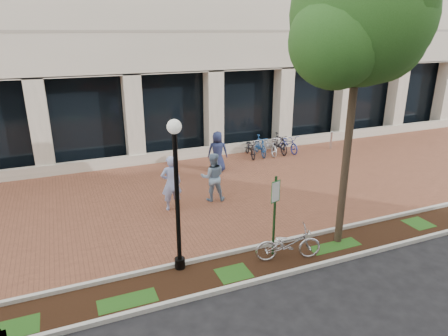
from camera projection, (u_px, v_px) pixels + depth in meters
name	position (u px, v px, depth m)	size (l,w,h in m)	color
ground	(212.00, 192.00, 15.73)	(120.00, 120.00, 0.00)	black
brick_plaza	(212.00, 192.00, 15.73)	(40.00, 9.00, 0.01)	brown
planting_strip	(279.00, 259.00, 11.15)	(40.00, 1.50, 0.01)	black
curb_plaza_side	(266.00, 245.00, 11.79)	(40.00, 0.12, 0.12)	beige
curb_street_side	(293.00, 272.00, 10.48)	(40.00, 0.12, 0.12)	beige
parking_sign	(275.00, 206.00, 10.88)	(0.34, 0.07, 2.39)	#163D1B
lamppost	(177.00, 189.00, 9.99)	(0.36, 0.36, 4.08)	black
street_tree	(362.00, 24.00, 10.12)	(4.32, 3.60, 8.24)	#473828
locked_bicycle	(288.00, 244.00, 11.01)	(0.65, 1.85, 0.97)	silver
pedestrian_left	(171.00, 183.00, 13.94)	(0.73, 0.48, 1.99)	#99AAE4
pedestrian_mid	(213.00, 177.00, 14.74)	(0.89, 0.70, 1.84)	#7C9BB9
pedestrian_right	(218.00, 152.00, 17.80)	(0.90, 0.58, 1.83)	#1C2346
bollard	(331.00, 140.00, 21.22)	(0.12, 0.12, 1.00)	silver
bike_rack_cluster	(270.00, 145.00, 20.37)	(2.99, 1.85, 1.03)	black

